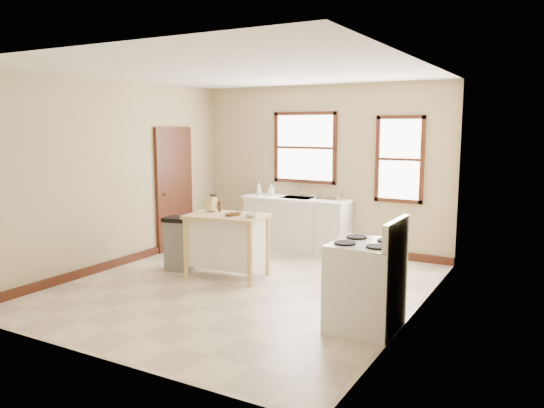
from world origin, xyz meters
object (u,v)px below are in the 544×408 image
Objects in this scene: trash_bin at (179,243)px; bowl_b at (236,214)px; gas_stove at (366,273)px; soap_bottle_a at (259,189)px; bowl_a at (230,215)px; soap_bottle_b at (271,190)px; bowl_c at (251,215)px; pepper_grinder at (219,207)px; knife_block at (212,205)px; kitchen_island at (227,246)px; dish_rack at (330,196)px.

bowl_b is at bearing -6.83° from trash_bin.
trash_bin is 3.29m from gas_stove.
soap_bottle_a reaches higher than bowl_b.
bowl_a is at bearing 160.05° from gas_stove.
soap_bottle_b is 0.16× the size of gas_stove.
bowl_c is at bearing 155.79° from gas_stove.
pepper_grinder is at bearing 164.63° from bowl_c.
soap_bottle_a reaches higher than knife_block.
knife_block is (-0.00, -1.76, -0.02)m from soap_bottle_b.
kitchen_island is at bearing -96.33° from soap_bottle_b.
pepper_grinder is 0.13× the size of gas_stove.
dish_rack is 2.72× the size of bowl_a.
soap_bottle_b is 1.92m from bowl_b.
soap_bottle_a is 1.45× the size of pepper_grinder.
dish_rack is at bearing 61.24° from pepper_grinder.
dish_rack is at bearing -14.89° from soap_bottle_a.
soap_bottle_b reaches higher than bowl_a.
bowl_c reaches higher than bowl_a.
soap_bottle_a is 0.52× the size of dish_rack.
pepper_grinder reaches higher than bowl_c.
pepper_grinder is 0.67m from bowl_c.
kitchen_island is 7.27× the size of pepper_grinder.
trash_bin is at bearing 165.11° from gas_stove.
bowl_b is 0.12× the size of gas_stove.
bowl_c is (0.42, -0.02, 0.47)m from kitchen_island.
trash_bin is (-0.81, -0.05, -0.05)m from kitchen_island.
bowl_c is 0.15× the size of gas_stove.
bowl_a is 0.19× the size of trash_bin.
gas_stove is at bearing -27.51° from kitchen_island.
trash_bin is (-0.96, -0.08, -0.51)m from bowl_b.
kitchen_island is at bearing -170.37° from bowl_b.
dish_rack is 0.35× the size of gas_stove.
dish_rack is at bearing 72.55° from bowl_b.
dish_rack is 2.13m from kitchen_island.
trash_bin is (-0.93, 0.03, -0.51)m from bowl_a.
soap_bottle_a is 1.51× the size of bowl_b.
soap_bottle_b is at bearing 161.28° from dish_rack.
pepper_grinder is 1.04× the size of bowl_b.
gas_stove is at bearing -22.60° from bowl_b.
soap_bottle_b reaches higher than bowl_b.
bowl_c is at bearing -10.10° from kitchen_island.
gas_stove is at bearing -19.95° from bowl_a.
bowl_b is 2.41m from gas_stove.
kitchen_island is 0.49m from bowl_b.
gas_stove is at bearing -62.50° from soap_bottle_b.
bowl_c is 0.23× the size of trash_bin.
soap_bottle_a is 1.13× the size of soap_bottle_b.
knife_block is 0.17× the size of gas_stove.
knife_block reaches higher than trash_bin.
kitchen_island is at bearing -33.82° from pepper_grinder.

